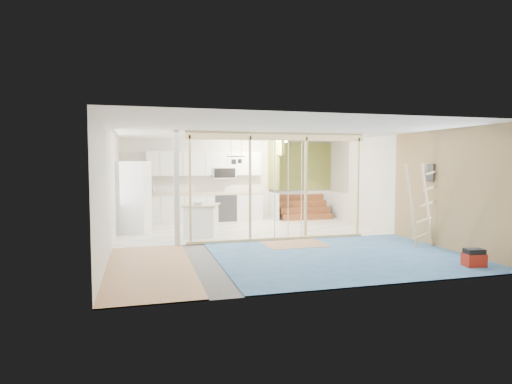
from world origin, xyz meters
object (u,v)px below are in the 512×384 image
object	(u,v)px
ladder	(421,205)
toolbox	(474,258)
fridge	(133,197)
island	(201,220)

from	to	relation	value
ladder	toolbox	bearing A→B (deg)	-107.22
toolbox	ladder	xyz separation A→B (m)	(0.20, 1.81, 0.78)
fridge	island	bearing A→B (deg)	-13.89
ladder	fridge	bearing A→B (deg)	138.41
island	toolbox	size ratio (longest dim) A/B	2.75
island	ladder	distance (m)	5.27
island	ladder	bearing A→B (deg)	-11.73
fridge	toolbox	size ratio (longest dim) A/B	4.89
fridge	ladder	world-z (taller)	fridge
fridge	island	world-z (taller)	fridge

